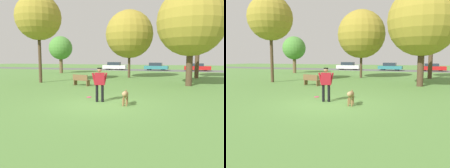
# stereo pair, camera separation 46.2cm
# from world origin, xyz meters

# --- Properties ---
(ground_plane) EXTENTS (120.00, 120.00, 0.00)m
(ground_plane) POSITION_xyz_m (0.00, 0.00, 0.00)
(ground_plane) COLOR #56843D
(far_road_strip) EXTENTS (120.00, 6.00, 0.01)m
(far_road_strip) POSITION_xyz_m (0.00, 29.16, 0.01)
(far_road_strip) COLOR #5B5B59
(far_road_strip) RESTS_ON ground_plane
(person) EXTENTS (0.73, 0.36, 1.63)m
(person) POSITION_xyz_m (-0.26, 0.58, 0.97)
(person) COLOR black
(person) RESTS_ON ground_plane
(dog) EXTENTS (0.39, 1.12, 0.67)m
(dog) POSITION_xyz_m (1.09, 0.19, 0.47)
(dog) COLOR olive
(dog) RESTS_ON ground_plane
(frisbee) EXTENTS (0.26, 0.26, 0.02)m
(frisbee) POSITION_xyz_m (-1.25, 1.53, 0.01)
(frisbee) COLOR #E52366
(frisbee) RESTS_ON ground_plane
(tree_near_left) EXTENTS (3.77, 3.77, 7.35)m
(tree_near_left) POSITION_xyz_m (-8.14, 6.79, 5.44)
(tree_near_left) COLOR #4C3826
(tree_near_left) RESTS_ON ground_plane
(tree_far_left) EXTENTS (3.22, 3.22, 5.11)m
(tree_far_left) POSITION_xyz_m (-12.87, 17.87, 3.47)
(tree_far_left) COLOR brown
(tree_far_left) RESTS_ON ground_plane
(tree_near_right) EXTENTS (5.02, 5.02, 7.23)m
(tree_near_right) POSITION_xyz_m (3.88, 8.36, 4.71)
(tree_near_right) COLOR #4C3826
(tree_near_right) RESTS_ON ground_plane
(tree_far_right) EXTENTS (3.92, 3.92, 7.58)m
(tree_far_right) POSITION_xyz_m (4.77, 15.32, 5.57)
(tree_far_right) COLOR #4C3826
(tree_far_right) RESTS_ON ground_plane
(tree_mid_center) EXTENTS (4.99, 4.99, 7.07)m
(tree_mid_center) POSITION_xyz_m (-2.07, 13.75, 4.57)
(tree_mid_center) COLOR #4C3826
(tree_mid_center) RESTS_ON ground_plane
(parked_car_white) EXTENTS (4.26, 1.82, 1.38)m
(parked_car_white) POSITION_xyz_m (-8.49, 28.89, 0.67)
(parked_car_white) COLOR white
(parked_car_white) RESTS_ON ground_plane
(parked_car_teal) EXTENTS (4.03, 1.91, 1.32)m
(parked_car_teal) POSITION_xyz_m (-1.07, 29.21, 0.65)
(parked_car_teal) COLOR teal
(parked_car_teal) RESTS_ON ground_plane
(parked_car_red) EXTENTS (4.08, 1.84, 1.24)m
(parked_car_red) POSITION_xyz_m (5.54, 29.53, 0.61)
(parked_car_red) COLOR red
(parked_car_red) RESTS_ON ground_plane
(park_bench) EXTENTS (1.46, 0.72, 0.84)m
(park_bench) POSITION_xyz_m (-3.88, 5.90, 0.45)
(park_bench) COLOR brown
(park_bench) RESTS_ON ground_plane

